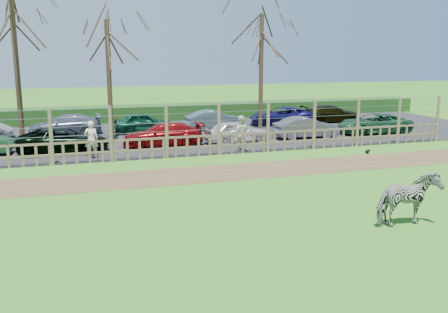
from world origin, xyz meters
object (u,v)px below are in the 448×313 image
object	(u,v)px
car_3	(163,134)
car_13	(331,114)
tree_mid	(108,51)
visitor_b	(240,133)
car_5	(306,128)
car_2	(63,140)
car_10	(143,122)
car_4	(237,132)
car_11	(214,120)
zebra	(408,200)
car_12	(282,116)
car_6	(374,124)
car_9	(65,125)
visitor_a	(91,140)
tree_left	(14,35)
crow	(367,151)
tree_right	(261,45)

from	to	relation	value
car_3	car_13	xyz separation A→B (m)	(12.84, 5.36, 0.00)
car_13	tree_mid	bearing A→B (deg)	103.95
visitor_b	car_5	size ratio (longest dim) A/B	0.47
car_2	car_10	size ratio (longest dim) A/B	1.23
car_4	car_11	size ratio (longest dim) A/B	0.97
zebra	car_3	size ratio (longest dim) A/B	0.44
car_3	car_13	world-z (taller)	same
car_3	car_12	size ratio (longest dim) A/B	0.96
car_6	car_9	bearing A→B (deg)	-98.19
car_9	car_2	bearing A→B (deg)	-0.58
car_2	car_5	xyz separation A→B (m)	(13.07, 0.31, 0.00)
visitor_a	tree_mid	bearing A→B (deg)	-90.67
car_9	car_13	distance (m)	17.64
tree_left	car_9	distance (m)	6.53
car_6	car_9	world-z (taller)	same
car_2	tree_left	bearing A→B (deg)	48.92
visitor_a	crow	size ratio (longest dim) A/B	6.65
tree_mid	car_4	distance (m)	8.11
tree_left	visitor_a	world-z (taller)	tree_left
car_10	car_2	bearing A→B (deg)	136.58
car_3	tree_left	bearing A→B (deg)	-98.33
visitor_a	visitor_b	world-z (taller)	same
tree_left	visitor_b	size ratio (longest dim) A/B	4.57
tree_mid	visitor_b	size ratio (longest dim) A/B	3.96
visitor_a	car_10	bearing A→B (deg)	-100.99
tree_mid	car_10	xyz separation A→B (m)	(2.10, 2.33, -4.23)
visitor_b	car_9	world-z (taller)	visitor_b
car_10	visitor_b	bearing A→B (deg)	-155.03
tree_left	car_4	world-z (taller)	tree_left
car_9	car_3	bearing A→B (deg)	43.23
zebra	car_9	world-z (taller)	zebra
zebra	visitor_b	size ratio (longest dim) A/B	1.04
car_9	car_10	size ratio (longest dim) A/B	1.17
car_4	car_6	size ratio (longest dim) A/B	0.82
car_5	car_13	world-z (taller)	same
car_11	car_6	bearing A→B (deg)	-120.26
car_9	tree_left	bearing A→B (deg)	-28.96
car_12	tree_right	bearing A→B (deg)	-40.64
tree_mid	car_5	world-z (taller)	tree_mid
car_11	crow	bearing A→B (deg)	-154.94
car_4	car_11	bearing A→B (deg)	-8.42
tree_right	car_6	world-z (taller)	tree_right
tree_mid	car_9	xyz separation A→B (m)	(-2.41, 2.68, -4.23)
car_2	car_4	bearing A→B (deg)	-86.92
tree_left	car_11	xyz separation A→B (m)	(11.06, 3.24, -4.98)
visitor_b	tree_mid	bearing A→B (deg)	-21.43
tree_left	car_10	bearing A→B (deg)	26.79
visitor_a	car_13	bearing A→B (deg)	-140.64
tree_mid	visitor_a	xyz separation A→B (m)	(-1.31, -4.65, -3.96)
tree_right	car_2	size ratio (longest dim) A/B	1.70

